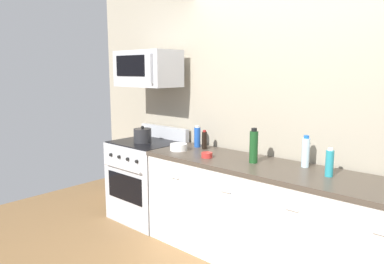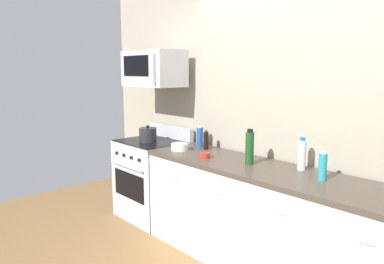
{
  "view_description": "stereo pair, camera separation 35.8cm",
  "coord_description": "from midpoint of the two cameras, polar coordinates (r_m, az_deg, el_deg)",
  "views": [
    {
      "loc": [
        1.44,
        -2.68,
        1.73
      ],
      "look_at": [
        -0.93,
        -0.05,
        1.13
      ],
      "focal_mm": 33.84,
      "sensor_mm": 36.0,
      "label": 1
    },
    {
      "loc": [
        1.69,
        -2.43,
        1.73
      ],
      "look_at": [
        -0.93,
        -0.05,
        1.13
      ],
      "focal_mm": 33.84,
      "sensor_mm": 36.0,
      "label": 2
    }
  ],
  "objects": [
    {
      "name": "bottle_dish_soap",
      "position": [
        2.92,
        23.27,
        -5.05
      ],
      "size": [
        0.06,
        0.06,
        0.23
      ],
      "color": "teal",
      "rests_on": "countertop_slab"
    },
    {
      "name": "stockpot",
      "position": [
        4.17,
        -4.55,
        -0.43
      ],
      "size": [
        0.2,
        0.2,
        0.19
      ],
      "color": "#262628",
      "rests_on": "range_oven"
    },
    {
      "name": "bowl_red_small",
      "position": [
        3.4,
        5.0,
        -3.69
      ],
      "size": [
        0.11,
        0.11,
        0.05
      ],
      "color": "#B72D28",
      "rests_on": "countertop_slab"
    },
    {
      "name": "bottle_soy_sauce_dark",
      "position": [
        3.76,
        4.93,
        -1.34
      ],
      "size": [
        0.05,
        0.05,
        0.2
      ],
      "color": "black",
      "rests_on": "countertop_slab"
    },
    {
      "name": "microwave",
      "position": [
        4.16,
        -3.61,
        9.92
      ],
      "size": [
        0.74,
        0.44,
        0.4
      ],
      "color": "#B7BABF"
    },
    {
      "name": "back_wall",
      "position": [
        3.38,
        19.79,
        2.63
      ],
      "size": [
        5.7,
        0.1,
        2.7
      ],
      "primitive_type": "cube",
      "color": "#9E937F",
      "rests_on": "ground_plane"
    },
    {
      "name": "bowl_white_ceramic",
      "position": [
        3.72,
        0.78,
        -2.35
      ],
      "size": [
        0.18,
        0.18,
        0.07
      ],
      "color": "white",
      "rests_on": "countertop_slab"
    },
    {
      "name": "bottle_wine_green",
      "position": [
        3.21,
        12.25,
        -2.45
      ],
      "size": [
        0.08,
        0.08,
        0.31
      ],
      "color": "#19471E",
      "rests_on": "countertop_slab"
    },
    {
      "name": "bottle_soda_blue",
      "position": [
        3.86,
        3.89,
        -0.81
      ],
      "size": [
        0.07,
        0.07,
        0.23
      ],
      "color": "#1E4CA5",
      "rests_on": "countertop_slab"
    },
    {
      "name": "range_oven",
      "position": [
        4.32,
        -3.89,
        -7.32
      ],
      "size": [
        0.76,
        0.69,
        1.07
      ],
      "color": "#B7BABF",
      "rests_on": "ground_plane"
    },
    {
      "name": "counter_unit",
      "position": [
        3.26,
        15.37,
        -13.66
      ],
      "size": [
        2.61,
        0.66,
        0.92
      ],
      "color": "white",
      "rests_on": "ground_plane"
    },
    {
      "name": "bottle_water_clear",
      "position": [
        3.15,
        20.08,
        -3.4
      ],
      "size": [
        0.07,
        0.07,
        0.27
      ],
      "color": "silver",
      "rests_on": "countertop_slab"
    }
  ]
}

